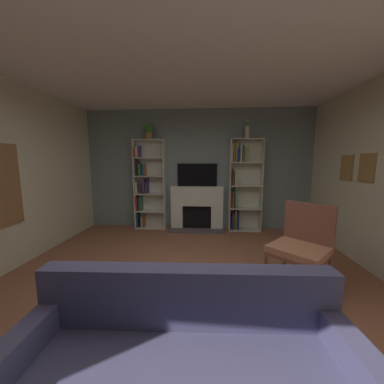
{
  "coord_description": "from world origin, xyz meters",
  "views": [
    {
      "loc": [
        0.26,
        -2.34,
        1.59
      ],
      "look_at": [
        0.0,
        1.12,
        1.1
      ],
      "focal_mm": 20.42,
      "sensor_mm": 36.0,
      "label": 1
    }
  ],
  "objects_px": {
    "fireplace": "(197,207)",
    "potted_plant": "(148,131)",
    "bookshelf_right": "(241,185)",
    "bookshelf_left": "(147,185)",
    "vase_with_flowers": "(247,131)",
    "armchair": "(302,243)",
    "tv": "(197,175)"
  },
  "relations": [
    {
      "from": "fireplace",
      "to": "armchair",
      "type": "distance_m",
      "value": 2.69
    },
    {
      "from": "fireplace",
      "to": "bookshelf_left",
      "type": "height_order",
      "value": "bookshelf_left"
    },
    {
      "from": "vase_with_flowers",
      "to": "fireplace",
      "type": "bearing_deg",
      "value": 177.68
    },
    {
      "from": "potted_plant",
      "to": "vase_with_flowers",
      "type": "relative_size",
      "value": 0.78
    },
    {
      "from": "fireplace",
      "to": "bookshelf_right",
      "type": "bearing_deg",
      "value": 0.1
    },
    {
      "from": "fireplace",
      "to": "potted_plant",
      "type": "relative_size",
      "value": 3.88
    },
    {
      "from": "armchair",
      "to": "bookshelf_left",
      "type": "bearing_deg",
      "value": 139.63
    },
    {
      "from": "fireplace",
      "to": "potted_plant",
      "type": "xyz_separation_m",
      "value": [
        -1.1,
        -0.04,
        1.75
      ]
    },
    {
      "from": "fireplace",
      "to": "bookshelf_right",
      "type": "distance_m",
      "value": 1.15
    },
    {
      "from": "bookshelf_right",
      "to": "vase_with_flowers",
      "type": "bearing_deg",
      "value": -28.4
    },
    {
      "from": "potted_plant",
      "to": "fireplace",
      "type": "bearing_deg",
      "value": 2.31
    },
    {
      "from": "tv",
      "to": "vase_with_flowers",
      "type": "distance_m",
      "value": 1.48
    },
    {
      "from": "fireplace",
      "to": "vase_with_flowers",
      "type": "bearing_deg",
      "value": -2.32
    },
    {
      "from": "potted_plant",
      "to": "armchair",
      "type": "relative_size",
      "value": 0.32
    },
    {
      "from": "potted_plant",
      "to": "bookshelf_right",
      "type": "bearing_deg",
      "value": 1.25
    },
    {
      "from": "bookshelf_right",
      "to": "vase_with_flowers",
      "type": "height_order",
      "value": "vase_with_flowers"
    },
    {
      "from": "fireplace",
      "to": "armchair",
      "type": "relative_size",
      "value": 1.26
    },
    {
      "from": "bookshelf_right",
      "to": "armchair",
      "type": "bearing_deg",
      "value": -78.6
    },
    {
      "from": "bookshelf_left",
      "to": "vase_with_flowers",
      "type": "relative_size",
      "value": 4.81
    },
    {
      "from": "tv",
      "to": "bookshelf_right",
      "type": "relative_size",
      "value": 0.44
    },
    {
      "from": "bookshelf_right",
      "to": "armchair",
      "type": "relative_size",
      "value": 2.0
    },
    {
      "from": "fireplace",
      "to": "vase_with_flowers",
      "type": "distance_m",
      "value": 2.05
    },
    {
      "from": "fireplace",
      "to": "tv",
      "type": "bearing_deg",
      "value": 90.0
    },
    {
      "from": "potted_plant",
      "to": "vase_with_flowers",
      "type": "height_order",
      "value": "vase_with_flowers"
    },
    {
      "from": "potted_plant",
      "to": "armchair",
      "type": "distance_m",
      "value": 3.81
    },
    {
      "from": "fireplace",
      "to": "tv",
      "type": "height_order",
      "value": "tv"
    },
    {
      "from": "bookshelf_left",
      "to": "armchair",
      "type": "xyz_separation_m",
      "value": [
        2.66,
        -2.26,
        -0.49
      ]
    },
    {
      "from": "tv",
      "to": "potted_plant",
      "type": "bearing_deg",
      "value": -173.8
    },
    {
      "from": "bookshelf_right",
      "to": "potted_plant",
      "type": "relative_size",
      "value": 6.15
    },
    {
      "from": "fireplace",
      "to": "vase_with_flowers",
      "type": "relative_size",
      "value": 3.04
    },
    {
      "from": "armchair",
      "to": "bookshelf_right",
      "type": "bearing_deg",
      "value": 101.4
    },
    {
      "from": "vase_with_flowers",
      "to": "armchair",
      "type": "distance_m",
      "value": 2.81
    }
  ]
}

